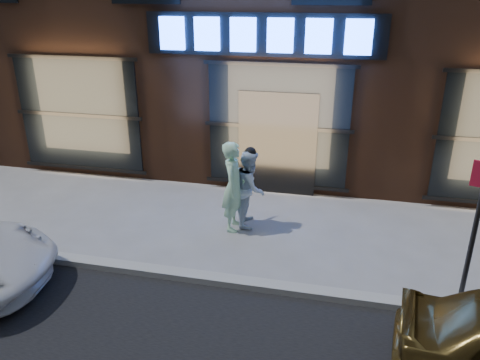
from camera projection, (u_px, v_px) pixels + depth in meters
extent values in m
plane|color=slate|center=(239.00, 285.00, 7.66)|extent=(90.00, 90.00, 0.00)
cube|color=gray|center=(239.00, 282.00, 7.63)|extent=(60.00, 0.25, 0.12)
cube|color=black|center=(262.00, 35.00, 9.94)|extent=(5.20, 0.06, 0.90)
cube|color=black|center=(277.00, 144.00, 10.74)|extent=(1.80, 0.10, 2.40)
cube|color=#FFBF72|center=(80.00, 114.00, 11.67)|extent=(3.00, 0.04, 2.60)
cube|color=black|center=(79.00, 115.00, 11.64)|extent=(3.20, 0.06, 2.80)
cube|color=#FFBF72|center=(278.00, 127.00, 10.64)|extent=(3.00, 0.04, 2.60)
cube|color=black|center=(278.00, 127.00, 10.60)|extent=(3.20, 0.06, 2.80)
cube|color=#2659FF|center=(172.00, 33.00, 10.29)|extent=(0.55, 0.12, 0.70)
cube|color=#2659FF|center=(207.00, 34.00, 10.12)|extent=(0.55, 0.12, 0.70)
cube|color=#2659FF|center=(243.00, 35.00, 9.96)|extent=(0.55, 0.12, 0.70)
cube|color=#2659FF|center=(280.00, 35.00, 9.79)|extent=(0.55, 0.12, 0.70)
cube|color=#2659FF|center=(319.00, 36.00, 9.63)|extent=(0.55, 0.12, 0.70)
cube|color=#2659FF|center=(359.00, 37.00, 9.46)|extent=(0.55, 0.12, 0.70)
imported|color=#A3D6B4|center=(234.00, 186.00, 9.17)|extent=(0.45, 0.68, 1.83)
imported|color=white|center=(250.00, 188.00, 9.41)|extent=(0.69, 0.84, 1.59)
cylinder|color=#262628|center=(473.00, 238.00, 6.74)|extent=(0.07, 0.07, 2.36)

